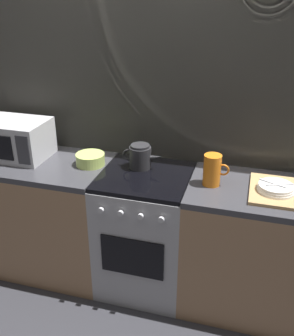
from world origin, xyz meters
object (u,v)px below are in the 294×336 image
(dish_pile, at_px, (275,190))
(microwave, at_px, (16,139))
(kettle, at_px, (140,157))
(stove_unit, at_px, (145,231))
(pitcher, at_px, (212,170))
(mixing_bowl, at_px, (90,159))

(dish_pile, bearing_deg, microwave, 178.14)
(microwave, relative_size, kettle, 1.62)
(stove_unit, distance_m, pitcher, 0.70)
(mixing_bowl, xyz_separation_m, pitcher, (0.85, -0.06, 0.06))
(microwave, height_order, pitcher, microwave)
(mixing_bowl, height_order, pitcher, pitcher)
(stove_unit, height_order, kettle, kettle)
(kettle, distance_m, mixing_bowl, 0.35)
(kettle, distance_m, pitcher, 0.52)
(stove_unit, xyz_separation_m, dish_pile, (0.82, -0.02, 0.47))
(stove_unit, bearing_deg, pitcher, -2.14)
(kettle, bearing_deg, dish_pile, -7.89)
(kettle, relative_size, pitcher, 1.42)
(kettle, height_order, dish_pile, kettle)
(microwave, bearing_deg, pitcher, -2.12)
(mixing_bowl, bearing_deg, microwave, -178.78)
(kettle, height_order, pitcher, pitcher)
(mixing_bowl, bearing_deg, stove_unit, -6.70)
(kettle, relative_size, mixing_bowl, 1.42)
(mixing_bowl, relative_size, pitcher, 1.00)
(dish_pile, bearing_deg, pitcher, 179.09)
(mixing_bowl, xyz_separation_m, dish_pile, (1.23, -0.07, -0.02))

